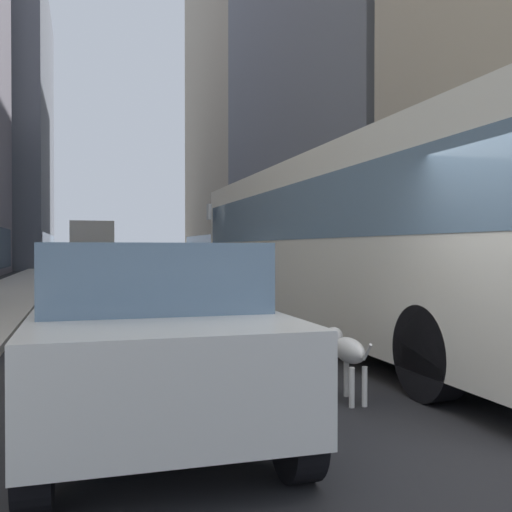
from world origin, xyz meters
TOP-DOWN VIEW (x-y plane):
  - ground_plane at (0.00, 35.00)m, footprint 120.00×120.00m
  - sidewalk_left at (-5.70, 35.00)m, footprint 2.40×110.00m
  - sidewalk_right at (5.70, 35.00)m, footprint 2.40×110.00m
  - building_right_far at (11.90, 49.74)m, footprint 8.78×19.88m
  - transit_bus at (1.20, 5.59)m, footprint 2.78×11.53m
  - car_grey_wagon at (2.80, 34.80)m, footprint 1.76×4.52m
  - car_yellow_taxi at (1.20, 24.24)m, footprint 1.80×4.52m
  - car_blue_hatchback at (2.80, 16.07)m, footprint 1.89×4.15m
  - car_white_van at (-2.80, 1.64)m, footprint 1.90×4.39m
  - car_silver_sedan at (1.20, 41.92)m, footprint 1.93×4.79m
  - box_truck at (-2.80, 32.10)m, footprint 2.30×7.50m
  - dalmatian_dog at (-0.73, 1.73)m, footprint 0.22×0.96m

SIDE VIEW (x-z plane):
  - ground_plane at x=0.00m, z-range 0.00..0.00m
  - sidewalk_left at x=-5.70m, z-range 0.00..0.15m
  - sidewalk_right at x=5.70m, z-range 0.00..0.15m
  - dalmatian_dog at x=-0.73m, z-range 0.15..0.87m
  - car_blue_hatchback at x=2.80m, z-range 0.01..1.63m
  - car_grey_wagon at x=2.80m, z-range 0.01..1.63m
  - car_yellow_taxi at x=1.20m, z-range 0.01..1.63m
  - car_white_van at x=-2.80m, z-range 0.01..1.63m
  - car_silver_sedan at x=1.20m, z-range 0.02..1.64m
  - box_truck at x=-2.80m, z-range 0.14..3.19m
  - transit_bus at x=1.20m, z-range 0.25..3.30m
  - building_right_far at x=11.90m, z-range -0.01..37.53m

